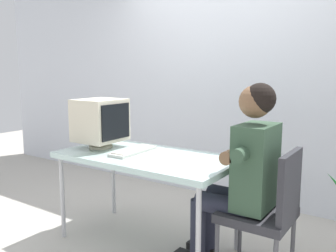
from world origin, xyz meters
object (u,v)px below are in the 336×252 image
at_px(person_seated, 242,170).
at_px(office_chair, 267,208).
at_px(crt_monitor, 100,121).
at_px(desk, 146,161).
at_px(keyboard, 133,151).

bearing_deg(person_seated, office_chair, 0.00).
distance_m(office_chair, person_seated, 0.29).
bearing_deg(crt_monitor, person_seated, 2.00).
height_order(desk, person_seated, person_seated).
relative_size(office_chair, person_seated, 0.68).
distance_m(crt_monitor, office_chair, 1.55).
xyz_separation_m(office_chair, person_seated, (-0.18, 0.00, 0.23)).
relative_size(desk, crt_monitor, 3.39).
height_order(crt_monitor, keyboard, crt_monitor).
distance_m(crt_monitor, keyboard, 0.42).
bearing_deg(keyboard, desk, 0.15).
relative_size(keyboard, person_seated, 0.35).
relative_size(crt_monitor, keyboard, 0.92).
bearing_deg(office_chair, person_seated, 180.00).
bearing_deg(office_chair, keyboard, -178.15).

